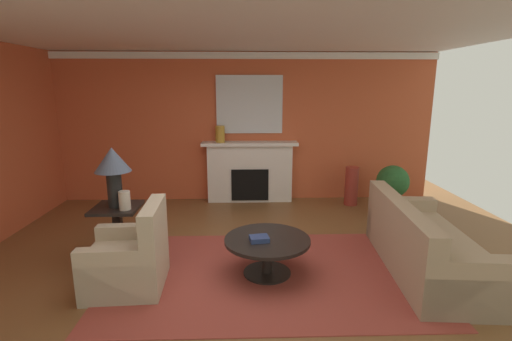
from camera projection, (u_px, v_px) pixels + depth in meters
name	position (u px, v px, depth m)	size (l,w,h in m)	color
ground_plane	(238.00, 270.00, 4.50)	(8.83, 8.83, 0.00)	brown
wall_fireplace	(239.00, 128.00, 7.12)	(7.39, 0.12, 2.80)	#C65633
ceiling_panel	(235.00, 26.00, 4.17)	(7.39, 6.49, 0.06)	white
crown_moulding	(239.00, 56.00, 6.75)	(7.39, 0.08, 0.12)	white
area_rug	(267.00, 273.00, 4.40)	(3.66, 2.31, 0.01)	#993D33
fireplace	(250.00, 173.00, 7.11)	(1.80, 0.35, 1.16)	white
mantel_mirror	(249.00, 105.00, 6.94)	(1.24, 0.04, 1.07)	silver
sofa	(423.00, 247.00, 4.43)	(1.06, 2.16, 0.85)	tan
armchair_near_window	(130.00, 261.00, 4.06)	(0.84, 0.84, 0.95)	#C1B293
coffee_table	(267.00, 248.00, 4.32)	(1.00, 1.00, 0.45)	black
side_table	(118.00, 229.00, 4.72)	(0.56, 0.56, 0.70)	black
table_lamp	(113.00, 166.00, 4.54)	(0.44, 0.44, 0.75)	black
vase_on_side_table	(125.00, 200.00, 4.52)	(0.14, 0.14, 0.23)	beige
vase_mantel_left	(220.00, 134.00, 6.88)	(0.17, 0.17, 0.31)	#B7892D
vase_tall_corner	(351.00, 186.00, 6.92)	(0.25, 0.25, 0.72)	#9E3328
book_red_cover	(259.00, 239.00, 4.22)	(0.21, 0.17, 0.06)	navy
potted_plant	(392.00, 185.00, 6.50)	(0.56, 0.56, 0.83)	#333333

